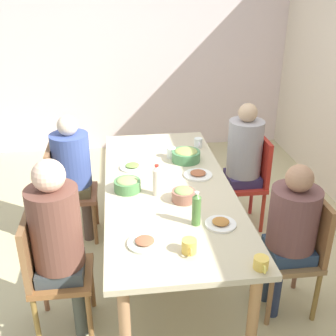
% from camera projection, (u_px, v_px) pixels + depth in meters
% --- Properties ---
extents(ground_plane, '(6.55, 6.55, 0.00)m').
position_uv_depth(ground_plane, '(168.00, 265.00, 3.56)').
color(ground_plane, '#C5BA8B').
extents(wall_left, '(0.12, 4.15, 2.60)m').
position_uv_depth(wall_left, '(141.00, 53.00, 5.50)').
color(wall_left, silver).
rests_on(wall_left, ground_plane).
extents(dining_table, '(2.27, 0.97, 0.77)m').
position_uv_depth(dining_table, '(168.00, 194.00, 3.26)').
color(dining_table, beige).
rests_on(dining_table, ground_plane).
extents(chair_0, '(0.40, 0.40, 0.90)m').
position_uv_depth(chair_0, '(300.00, 248.00, 2.93)').
color(chair_0, olive).
rests_on(chair_0, ground_plane).
extents(person_0, '(0.34, 0.34, 1.16)m').
position_uv_depth(person_0, '(291.00, 226.00, 2.84)').
color(person_0, '#27324D').
rests_on(person_0, ground_plane).
extents(chair_1, '(0.40, 0.40, 0.90)m').
position_uv_depth(chair_1, '(250.00, 177.00, 3.95)').
color(chair_1, '#B72D21').
rests_on(chair_1, ground_plane).
extents(person_1, '(0.32, 0.32, 1.24)m').
position_uv_depth(person_1, '(243.00, 155.00, 3.84)').
color(person_1, '#323153').
rests_on(person_1, ground_plane).
extents(chair_2, '(0.40, 0.40, 0.90)m').
position_uv_depth(chair_2, '(65.00, 188.00, 3.75)').
color(chair_2, brown).
rests_on(chair_2, ground_plane).
extents(person_2, '(0.33, 0.33, 1.19)m').
position_uv_depth(person_2, '(73.00, 166.00, 3.67)').
color(person_2, brown).
rests_on(person_2, ground_plane).
extents(chair_3, '(0.40, 0.40, 0.90)m').
position_uv_depth(chair_3, '(49.00, 268.00, 2.73)').
color(chair_3, brown).
rests_on(chair_3, ground_plane).
extents(person_3, '(0.33, 0.33, 1.29)m').
position_uv_depth(person_3, '(58.00, 234.00, 2.63)').
color(person_3, '#3B3C42').
rests_on(person_3, ground_plane).
extents(plate_0, '(0.23, 0.23, 0.04)m').
position_uv_depth(plate_0, '(198.00, 174.00, 3.38)').
color(plate_0, white).
rests_on(plate_0, dining_table).
extents(plate_1, '(0.22, 0.22, 0.04)m').
position_uv_depth(plate_1, '(132.00, 167.00, 3.51)').
color(plate_1, white).
rests_on(plate_1, dining_table).
extents(plate_2, '(0.21, 0.21, 0.04)m').
position_uv_depth(plate_2, '(221.00, 223.00, 2.72)').
color(plate_2, white).
rests_on(plate_2, dining_table).
extents(plate_3, '(0.22, 0.22, 0.04)m').
position_uv_depth(plate_3, '(145.00, 242.00, 2.53)').
color(plate_3, silver).
rests_on(plate_3, dining_table).
extents(bowl_0, '(0.17, 0.17, 0.10)m').
position_uv_depth(bowl_0, '(183.00, 195.00, 2.99)').
color(bowl_0, '#97614F').
rests_on(bowl_0, dining_table).
extents(bowl_1, '(0.25, 0.25, 0.11)m').
position_uv_depth(bowl_1, '(186.00, 155.00, 3.63)').
color(bowl_1, '#48844F').
rests_on(bowl_1, dining_table).
extents(bowl_2, '(0.20, 0.20, 0.10)m').
position_uv_depth(bowl_2, '(127.00, 184.00, 3.13)').
color(bowl_2, '#4E874B').
rests_on(bowl_2, dining_table).
extents(cup_0, '(0.12, 0.08, 0.09)m').
position_uv_depth(cup_0, '(171.00, 153.00, 3.69)').
color(cup_0, white).
rests_on(cup_0, dining_table).
extents(cup_1, '(0.11, 0.08, 0.09)m').
position_uv_depth(cup_1, '(198.00, 143.00, 3.92)').
color(cup_1, white).
rests_on(cup_1, dining_table).
extents(cup_2, '(0.12, 0.09, 0.07)m').
position_uv_depth(cup_2, '(261.00, 263.00, 2.31)').
color(cup_2, '#EFC651').
rests_on(cup_2, dining_table).
extents(cup_3, '(0.12, 0.09, 0.09)m').
position_uv_depth(cup_3, '(189.00, 246.00, 2.44)').
color(cup_3, '#E8C04D').
rests_on(cup_3, dining_table).
extents(bottle_0, '(0.06, 0.06, 0.24)m').
position_uv_depth(bottle_0, '(196.00, 209.00, 2.68)').
color(bottle_0, '#4C7B39').
rests_on(bottle_0, dining_table).
extents(bottle_1, '(0.06, 0.06, 0.25)m').
position_uv_depth(bottle_1, '(157.00, 181.00, 3.05)').
color(bottle_1, silver).
rests_on(bottle_1, dining_table).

